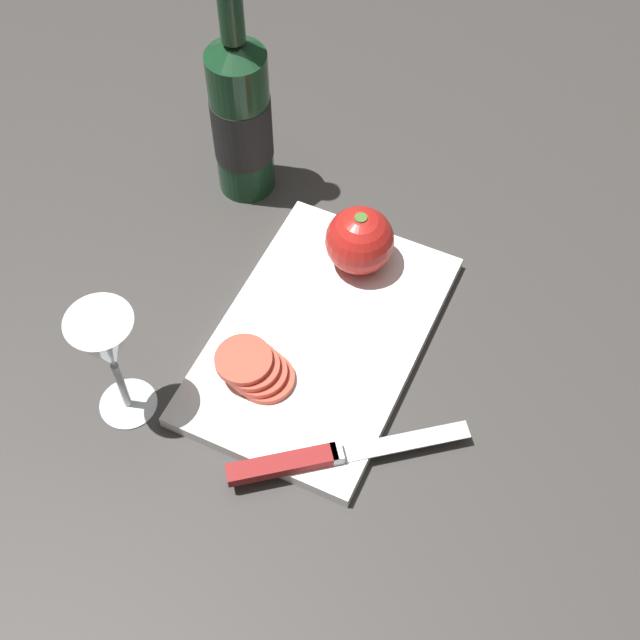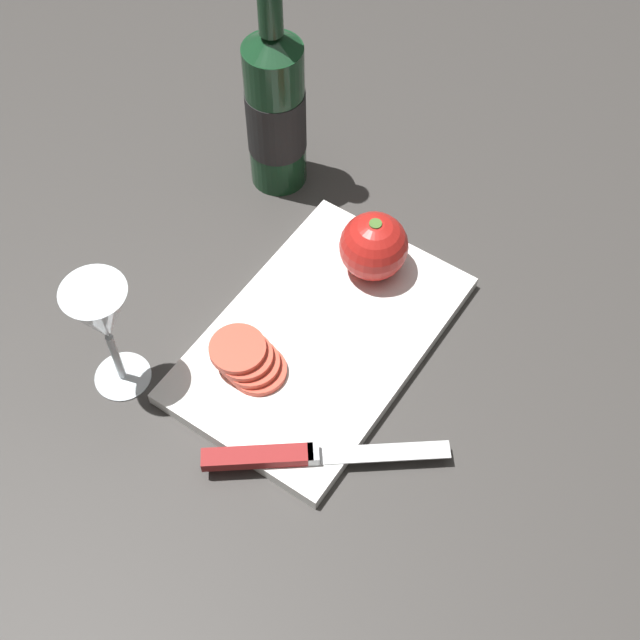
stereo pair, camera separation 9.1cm
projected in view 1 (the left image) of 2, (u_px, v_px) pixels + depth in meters
The scene contains 7 objects.
ground_plane at pixel (344, 282), 1.10m from camera, with size 3.00×3.00×0.00m, color #383533.
cutting_board at pixel (320, 338), 1.04m from camera, with size 0.35×0.23×0.02m.
wine_bottle at pixel (241, 116), 1.09m from camera, with size 0.08×0.08×0.33m.
wine_glass at pixel (108, 348), 0.90m from camera, with size 0.07×0.07×0.17m.
whole_tomato at pixel (360, 240), 1.06m from camera, with size 0.08×0.08×0.08m.
knife at pixel (303, 461), 0.94m from camera, with size 0.18×0.22×0.01m.
tomato_slice_stack_near at pixel (255, 369), 0.99m from camera, with size 0.07×0.09×0.03m.
Camera 1 is at (0.60, 0.25, 0.88)m, focal length 50.00 mm.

